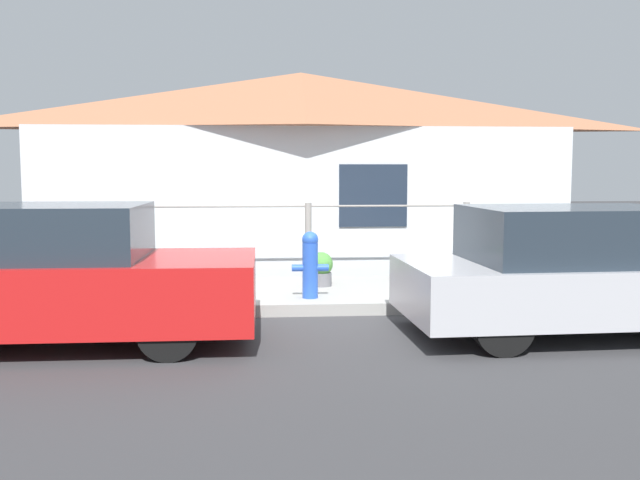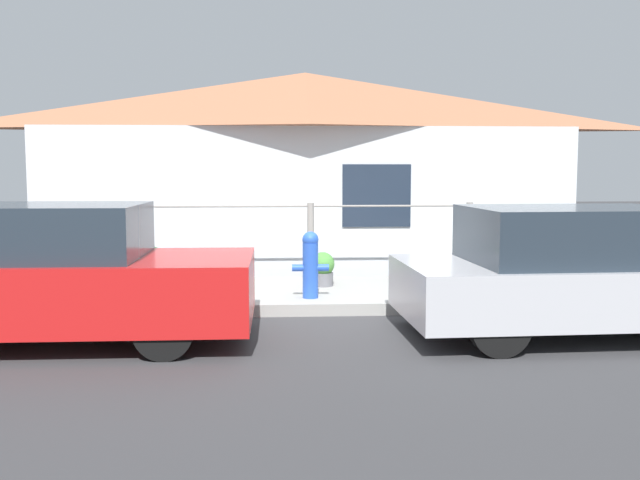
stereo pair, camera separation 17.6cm
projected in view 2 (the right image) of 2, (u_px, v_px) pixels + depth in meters
ground_plane at (319, 317)px, 8.59m from camera, size 60.00×60.00×0.00m
sidewalk at (314, 294)px, 9.71m from camera, size 24.00×2.26×0.15m
house at (306, 113)px, 12.17m from camera, size 9.15×2.23×3.43m
fence at (311, 237)px, 10.61m from camera, size 4.90×0.10×1.13m
car_left at (39, 275)px, 7.22m from camera, size 4.22×1.71×1.42m
car_right at (581, 273)px, 7.56m from camera, size 3.96×1.91×1.37m
fire_hydrant at (310, 263)px, 8.98m from camera, size 0.46×0.21×0.84m
potted_plant_near_hydrant at (323, 269)px, 9.92m from camera, size 0.33×0.33×0.47m
potted_plant_by_fence at (150, 266)px, 9.75m from camera, size 0.50×0.50×0.58m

